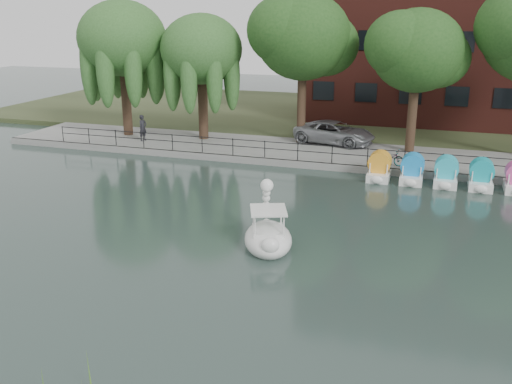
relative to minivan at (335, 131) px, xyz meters
The scene contains 15 objects.
ground_plane 18.23m from the minivan, 93.80° to the right, with size 120.00×120.00×0.00m, color #3C4F4C.
promenade 2.67m from the minivan, 119.26° to the right, with size 40.00×6.00×0.40m, color gray.
kerb 5.34m from the minivan, 103.29° to the right, with size 40.00×0.25×0.40m, color gray.
land_strip 11.96m from the minivan, 95.81° to the left, with size 60.00×22.00×0.36m, color #47512D.
railing 5.05m from the minivan, 103.81° to the right, with size 32.00×0.05×1.00m.
apartment_building 15.47m from the minivan, 63.88° to the left, with size 20.00×10.07×18.00m.
willow_left 15.37m from the minivan, behind, with size 5.88×5.88×9.01m.
willow_mid 10.11m from the minivan, behind, with size 5.32×5.32×8.15m.
broadleaf_center 6.24m from the minivan, behind, with size 6.00×6.00×9.25m.
broadleaf_right 7.07m from the minivan, ahead, with size 5.40×5.40×8.32m.
minivan is the anchor object (origin of this frame).
bicycle 5.89m from the minivan, 48.04° to the right, with size 1.72×0.60×1.00m, color gray.
pedestrian 12.61m from the minivan, 165.67° to the right, with size 0.71×0.48×1.98m, color black.
swan_boat 16.73m from the minivan, 87.87° to the right, with size 2.71×3.34×2.45m.
pedal_boat_row 10.65m from the minivan, 35.10° to the right, with size 11.35×1.70×1.40m.
Camera 1 is at (7.71, -17.94, 8.67)m, focal length 40.00 mm.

